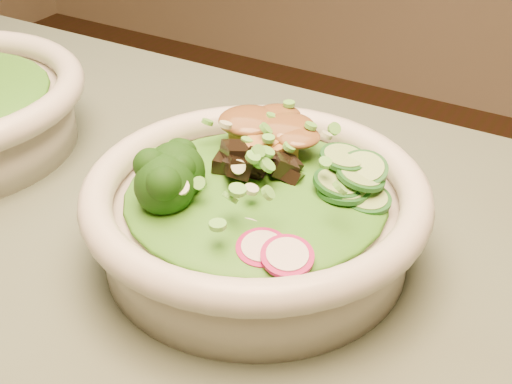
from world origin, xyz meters
The scene contains 9 objects.
salad_bowl centered at (0.12, 0.14, 0.78)m, with size 0.23×0.23×0.06m.
lettuce_bed centered at (0.12, 0.14, 0.80)m, with size 0.18×0.18×0.02m, color #2A6415.
broccoli_florets centered at (0.07, 0.11, 0.82)m, with size 0.07×0.06×0.04m, color black, non-canonical shape.
radish_slices centered at (0.15, 0.09, 0.81)m, with size 0.10×0.03×0.02m, color #940B45, non-canonical shape.
cucumber_slices centered at (0.17, 0.16, 0.81)m, with size 0.06×0.06×0.03m, color #94B765, non-canonical shape.
mushroom_heap centered at (0.11, 0.15, 0.81)m, with size 0.06×0.06×0.03m, color black, non-canonical shape.
tofu_cubes centered at (0.10, 0.19, 0.81)m, with size 0.08×0.05×0.03m, color #955F31, non-canonical shape.
peanut_sauce centered at (0.10, 0.19, 0.82)m, with size 0.06×0.05×0.01m, color brown.
scallion_garnish centered at (0.12, 0.14, 0.82)m, with size 0.17×0.17×0.02m, color #5BB13E, non-canonical shape.
Camera 1 is at (0.32, -0.20, 1.06)m, focal length 50.00 mm.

